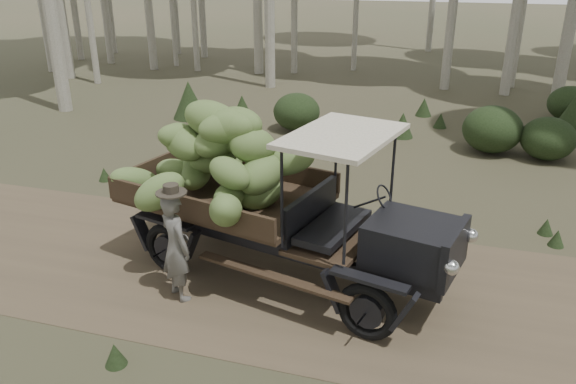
# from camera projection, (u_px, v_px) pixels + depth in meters

# --- Properties ---
(ground) EXTENTS (120.00, 120.00, 0.00)m
(ground) POSITION_uv_depth(u_px,v_px,m) (337.00, 288.00, 8.37)
(ground) COLOR #473D2B
(ground) RESTS_ON ground
(dirt_track) EXTENTS (70.00, 4.00, 0.01)m
(dirt_track) POSITION_uv_depth(u_px,v_px,m) (337.00, 288.00, 8.37)
(dirt_track) COLOR brown
(dirt_track) RESTS_ON ground
(banana_truck) EXTENTS (5.64, 3.01, 2.74)m
(banana_truck) POSITION_uv_depth(u_px,v_px,m) (245.00, 172.00, 8.39)
(banana_truck) COLOR black
(banana_truck) RESTS_ON ground
(farmer) EXTENTS (0.70, 0.66, 1.75)m
(farmer) POSITION_uv_depth(u_px,v_px,m) (176.00, 246.00, 7.85)
(farmer) COLOR #5A5752
(farmer) RESTS_ON ground
(undergrowth) EXTENTS (24.11, 21.22, 1.38)m
(undergrowth) POSITION_uv_depth(u_px,v_px,m) (480.00, 210.00, 9.64)
(undergrowth) COLOR #233319
(undergrowth) RESTS_ON ground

